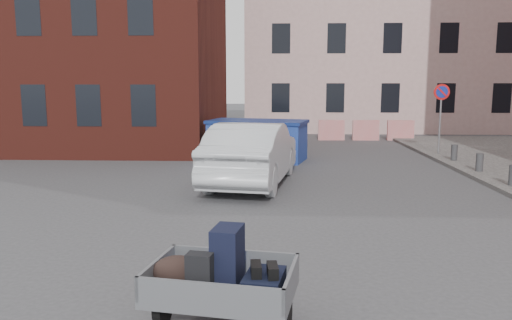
{
  "coord_description": "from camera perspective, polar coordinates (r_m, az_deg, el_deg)",
  "views": [
    {
      "loc": [
        -0.25,
        -9.76,
        2.79
      ],
      "look_at": [
        -0.69,
        1.2,
        1.1
      ],
      "focal_mm": 35.0,
      "sensor_mm": 36.0,
      "label": 1
    }
  ],
  "objects": [
    {
      "name": "building_pink",
      "position": [
        32.64,
        13.86,
        15.91
      ],
      "size": [
        16.0,
        8.0,
        14.0
      ],
      "primitive_type": "cube",
      "color": "#BA948F",
      "rests_on": "ground"
    },
    {
      "name": "dumpster",
      "position": [
        18.27,
        0.18,
        2.31
      ],
      "size": [
        3.83,
        2.61,
        1.47
      ],
      "rotation": [
        0.0,
        0.0,
        -0.25
      ],
      "color": "#1F3B97",
      "rests_on": "ground"
    },
    {
      "name": "barriers",
      "position": [
        25.26,
        12.46,
        3.34
      ],
      "size": [
        4.7,
        0.18,
        1.0
      ],
      "color": "red",
      "rests_on": "ground"
    },
    {
      "name": "trailer",
      "position": [
        5.78,
        -3.98,
        -13.42
      ],
      "size": [
        1.76,
        1.92,
        1.2
      ],
      "rotation": [
        0.0,
        0.0,
        -0.17
      ],
      "color": "black",
      "rests_on": "ground"
    },
    {
      "name": "ground",
      "position": [
        10.15,
        3.66,
        -7.21
      ],
      "size": [
        120.0,
        120.0,
        0.0
      ],
      "primitive_type": "plane",
      "color": "#38383A",
      "rests_on": "ground"
    },
    {
      "name": "silver_car",
      "position": [
        13.91,
        -0.39,
        0.79
      ],
      "size": [
        2.61,
        5.45,
        1.72
      ],
      "primitive_type": "imported",
      "rotation": [
        0.0,
        0.0,
        2.99
      ],
      "color": "silver",
      "rests_on": "ground"
    },
    {
      "name": "no_parking_sign",
      "position": [
        20.25,
        20.39,
        6.01
      ],
      "size": [
        0.6,
        0.09,
        2.65
      ],
      "color": "gray",
      "rests_on": "sidewalk"
    }
  ]
}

